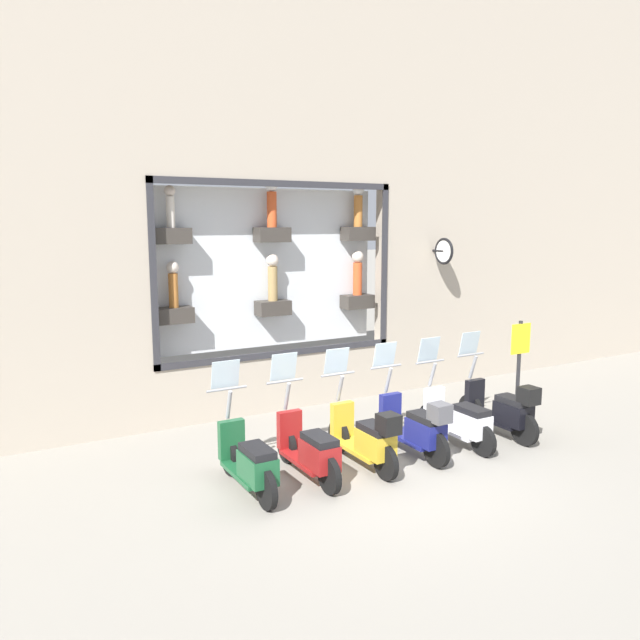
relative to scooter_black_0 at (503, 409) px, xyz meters
name	(u,v)px	position (x,y,z in m)	size (l,w,h in m)	color
ground_plane	(382,471)	(-0.21, 2.64, -0.49)	(120.00, 120.00, 0.00)	gray
building_facade	(274,149)	(3.40, 2.64, 4.49)	(1.20, 36.00, 9.79)	#ADA08E
scooter_black_0	(503,409)	(0.00, 0.00, 0.00)	(1.81, 0.61, 1.69)	black
scooter_white_1	(459,420)	(0.05, 0.93, -0.06)	(1.80, 0.60, 1.68)	black
scooter_navy_2	(416,427)	(0.00, 1.86, 0.00)	(1.81, 0.60, 1.68)	black
scooter_yellow_3	(367,437)	(0.00, 2.79, -0.01)	(1.80, 0.61, 1.68)	black
scooter_red_4	(310,450)	(0.06, 3.72, -0.05)	(1.80, 0.60, 1.70)	black
scooter_green_5	(249,462)	(0.06, 4.65, -0.04)	(1.81, 0.61, 1.69)	black
shop_sign_post	(519,367)	(0.50, -0.88, 0.53)	(0.36, 0.45, 1.87)	#232326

